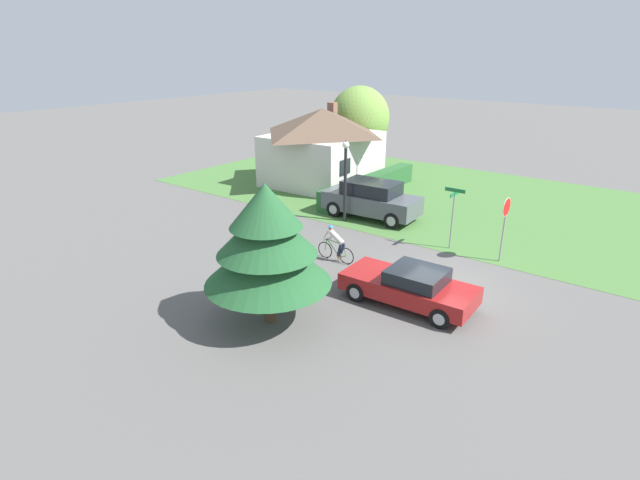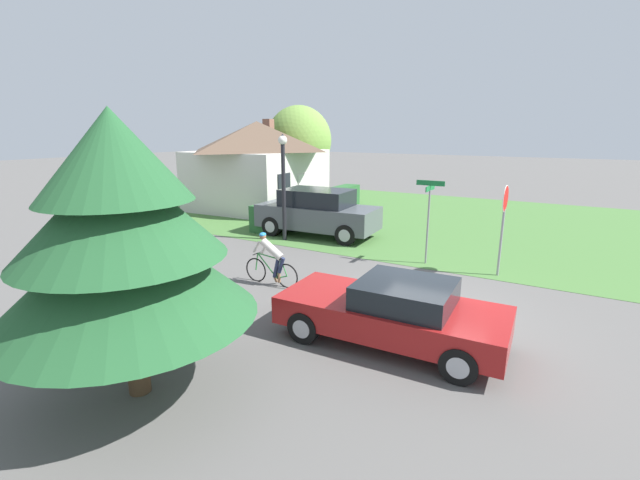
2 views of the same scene
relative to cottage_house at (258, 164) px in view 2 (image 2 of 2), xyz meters
The scene contains 12 objects.
ground_plane 16.34m from the cottage_house, 127.95° to the right, with size 140.00×140.00×0.00m, color #5B5956.
grass_verge_right 9.22m from the cottage_house, 79.45° to the right, with size 16.00×36.00×0.01m, color #477538.
cottage_house is the anchor object (origin of this frame).
hedge_row 4.56m from the cottage_house, 100.56° to the right, with size 9.11×0.90×1.16m, color #285B2D.
sedan_left_lane 17.02m from the cottage_house, 132.61° to the right, with size 2.09×4.61×1.35m.
cyclist 13.04m from the cottage_house, 140.28° to the right, with size 0.44×1.80×1.50m.
parked_suv_right 7.83m from the cottage_house, 123.66° to the right, with size 2.33×5.03×1.93m.
stop_sign 14.90m from the cottage_house, 113.29° to the right, with size 0.78×0.07×2.73m.
street_lamp 7.97m from the cottage_house, 134.63° to the right, with size 0.34×0.34×4.13m.
street_name_sign 12.84m from the cottage_house, 116.86° to the right, with size 0.90×0.90×2.72m.
conifer_tall_near 17.91m from the cottage_house, 148.17° to the right, with size 4.00×4.00×4.58m.
deciduous_tree_right 4.99m from the cottage_house, ahead, with size 4.22×4.22×5.84m.
Camera 2 is at (-9.21, -2.50, 4.24)m, focal length 24.00 mm.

